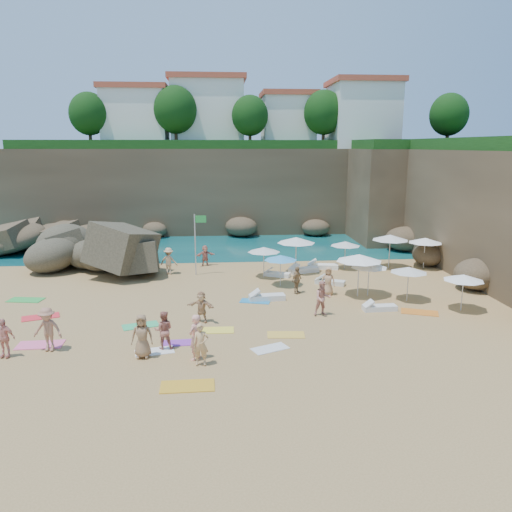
{
  "coord_description": "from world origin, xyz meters",
  "views": [
    {
      "loc": [
        -0.22,
        -25.26,
        8.28
      ],
      "look_at": [
        2.0,
        3.0,
        2.0
      ],
      "focal_mm": 35.0,
      "sensor_mm": 36.0,
      "label": 1
    }
  ],
  "objects": [
    {
      "name": "cliff_right",
      "position": [
        19.0,
        8.0,
        4.0
      ],
      "size": [
        8.0,
        30.0,
        8.0
      ],
      "primitive_type": "cube",
      "color": "brown",
      "rests_on": "ground"
    },
    {
      "name": "parasol_10",
      "position": [
        3.53,
        3.62,
        1.74
      ],
      "size": [
        2.0,
        2.0,
        1.89
      ],
      "color": "silver",
      "rests_on": "ground"
    },
    {
      "name": "person_lie_2",
      "position": [
        -3.27,
        -6.39,
        0.24
      ],
      "size": [
        0.92,
        1.79,
        0.47
      ],
      "primitive_type": "imported",
      "rotation": [
        0.0,
        0.0,
        -0.03
      ],
      "color": "#8F6947",
      "rests_on": "ground"
    },
    {
      "name": "parasol_8",
      "position": [
        10.06,
        0.13,
        1.73
      ],
      "size": [
        2.0,
        2.0,
        1.89
      ],
      "color": "silver",
      "rests_on": "ground"
    },
    {
      "name": "parasol_5",
      "position": [
        7.59,
        1.13,
        2.22
      ],
      "size": [
        2.56,
        2.56,
        2.42
      ],
      "color": "silver",
      "rests_on": "ground"
    },
    {
      "name": "rock_promontory",
      "position": [
        -11.0,
        16.0,
        0.0
      ],
      "size": [
        12.0,
        7.0,
        2.0
      ],
      "primitive_type": null,
      "color": "brown",
      "rests_on": "ground"
    },
    {
      "name": "lounger_5",
      "position": [
        8.04,
        -1.4,
        0.13
      ],
      "size": [
        1.76,
        0.66,
        0.27
      ],
      "primitive_type": "cube",
      "rotation": [
        0.0,
        0.0,
        0.05
      ],
      "color": "silver",
      "rests_on": "ground"
    },
    {
      "name": "clifftop_buildings",
      "position": [
        2.96,
        25.79,
        11.24
      ],
      "size": [
        28.48,
        9.48,
        7.0
      ],
      "color": "white",
      "rests_on": "cliff_back"
    },
    {
      "name": "parasol_1",
      "position": [
        2.71,
        5.66,
        1.81
      ],
      "size": [
        2.09,
        2.09,
        1.98
      ],
      "color": "silver",
      "rests_on": "ground"
    },
    {
      "name": "parasol_3",
      "position": [
        11.57,
        7.44,
        2.15
      ],
      "size": [
        2.48,
        2.48,
        2.35
      ],
      "color": "silver",
      "rests_on": "ground"
    },
    {
      "name": "parasol_11",
      "position": [
        12.19,
        -1.76,
        1.76
      ],
      "size": [
        2.02,
        2.02,
        1.91
      ],
      "color": "silver",
      "rests_on": "ground"
    },
    {
      "name": "towel_6",
      "position": [
        -1.94,
        -4.99,
        0.01
      ],
      "size": [
        1.5,
        0.81,
        0.03
      ],
      "primitive_type": "cube",
      "rotation": [
        0.0,
        0.0,
        0.06
      ],
      "color": "purple",
      "rests_on": "ground"
    },
    {
      "name": "person_stand_2",
      "position": [
        -3.44,
        6.96,
        0.88
      ],
      "size": [
        1.22,
        0.71,
        1.77
      ],
      "primitive_type": "imported",
      "rotation": [
        0.0,
        0.0,
        2.93
      ],
      "color": "tan",
      "rests_on": "ground"
    },
    {
      "name": "cliff_back",
      "position": [
        2.0,
        25.0,
        4.0
      ],
      "size": [
        44.0,
        8.0,
        8.0
      ],
      "primitive_type": "cube",
      "color": "brown",
      "rests_on": "ground"
    },
    {
      "name": "towel_3",
      "position": [
        -3.9,
        -2.73,
        0.01
      ],
      "size": [
        1.84,
        1.31,
        0.03
      ],
      "primitive_type": "cube",
      "rotation": [
        0.0,
        0.0,
        0.32
      ],
      "color": "#34B86D",
      "rests_on": "ground"
    },
    {
      "name": "person_stand_6",
      "position": [
        -1.16,
        -6.71,
        0.93
      ],
      "size": [
        0.75,
        0.81,
        1.86
      ],
      "primitive_type": "imported",
      "rotation": [
        0.0,
        0.0,
        4.1
      ],
      "color": "#F6A18B",
      "rests_on": "ground"
    },
    {
      "name": "rock_outcrop",
      "position": [
        -8.01,
        9.39,
        0.0
      ],
      "size": [
        9.6,
        8.46,
        3.19
      ],
      "primitive_type": null,
      "rotation": [
        0.0,
        0.0,
        0.37
      ],
      "color": "brown",
      "rests_on": "ground"
    },
    {
      "name": "cliff_corner",
      "position": [
        17.0,
        20.0,
        4.0
      ],
      "size": [
        10.0,
        12.0,
        8.0
      ],
      "primitive_type": "cube",
      "color": "brown",
      "rests_on": "ground"
    },
    {
      "name": "person_lie_4",
      "position": [
        -0.93,
        -7.29,
        0.2
      ],
      "size": [
        0.71,
        1.68,
        0.39
      ],
      "primitive_type": "imported",
      "rotation": [
        0.0,
        0.0,
        -0.07
      ],
      "color": "tan",
      "rests_on": "ground"
    },
    {
      "name": "towel_1",
      "position": [
        -7.82,
        -4.76,
        0.02
      ],
      "size": [
        1.92,
        1.0,
        0.03
      ],
      "primitive_type": "cube",
      "rotation": [
        0.0,
        0.0,
        0.03
      ],
      "color": "pink",
      "rests_on": "ground"
    },
    {
      "name": "flag_pole",
      "position": [
        -1.54,
        6.63,
        2.56
      ],
      "size": [
        0.78,
        0.08,
        4.01
      ],
      "color": "silver",
      "rests_on": "ground"
    },
    {
      "name": "parasol_0",
      "position": [
        4.95,
        6.74,
        2.2
      ],
      "size": [
        2.53,
        2.53,
        2.39
      ],
      "color": "silver",
      "rests_on": "ground"
    },
    {
      "name": "lounger_1",
      "position": [
        3.59,
        5.82,
        0.13
      ],
      "size": [
        1.79,
        1.23,
        0.27
      ],
      "primitive_type": "cube",
      "rotation": [
        0.0,
        0.0,
        -0.43
      ],
      "color": "white",
      "rests_on": "ground"
    },
    {
      "name": "parasol_7",
      "position": [
        13.91,
        7.12,
        1.97
      ],
      "size": [
        2.27,
        2.27,
        2.15
      ],
      "color": "silver",
      "rests_on": "ground"
    },
    {
      "name": "person_stand_5",
      "position": [
        -1.11,
        9.17,
        0.73
      ],
      "size": [
        1.4,
        0.8,
        1.46
      ],
      "primitive_type": "imported",
      "rotation": [
        0.0,
        0.0,
        0.32
      ],
      "color": "tan",
      "rests_on": "ground"
    },
    {
      "name": "lounger_4",
      "position": [
        6.59,
        3.63,
        0.14
      ],
      "size": [
        1.88,
        1.3,
        0.28
      ],
      "primitive_type": "cube",
      "rotation": [
        0.0,
        0.0,
        -0.44
      ],
      "color": "silver",
      "rests_on": "ground"
    },
    {
      "name": "towel_12",
      "position": [
        2.76,
        -4.42,
        0.01
      ],
      "size": [
        1.72,
        0.96,
        0.03
      ],
      "primitive_type": "cube",
      "rotation": [
        0.0,
        0.0,
        -0.08
      ],
      "color": "gold",
      "rests_on": "ground"
    },
    {
      "name": "lounger_0",
      "position": [
        5.5,
        6.71,
        0.16
      ],
      "size": [
        2.13,
        1.27,
        0.31
      ],
      "primitive_type": "cube",
      "rotation": [
        0.0,
        0.0,
        0.32
      ],
      "color": "white",
      "rests_on": "ground"
    },
    {
      "name": "ground",
      "position": [
        0.0,
        0.0,
        0.0
      ],
      "size": [
        120.0,
        120.0,
        0.0
      ],
      "primitive_type": "plane",
      "color": "tan",
      "rests_on": "ground"
    },
    {
      "name": "person_lie_3",
      "position": [
        -1.04,
        -2.44,
        0.2
      ],
      "size": [
        1.85,
        1.91,
        0.4
      ],
      "primitive_type": "imported",
      "rotation": [
        0.0,
        0.0,
        -0.4
      ],
      "color": "tan",
      "rests_on": "ground"
    },
    {
      "name": "towel_5",
      "position": [
        -2.88,
        -5.84,
        0.01
      ],
      "size": [
        1.7,
        1.1,
        0.03
      ],
      "primitive_type": "cube",
      "rotation": [
        0.0,
        0.0,
        0.22
      ],
      "color": "white",
      "rests_on": "ground"
    },
    {
      "name": "lounger_3",
      "position": [
        2.43,
        0.79,
        0.15
      ],
      "size": [
        2.01,
        0.82,
        0.3
      ],
      "primitive_type": "cube",
      "rotation": [
        0.0,
        0.0,
        0.09
      ],
      "color": "silver",
      "rests_on": "ground"
    },
    {
      "name": "clifftop_trees",
      "position": [
        4.78,
        19.52,
        11.26
      ],
      "size": [
        35.6,
        23.82,
        4.4
      ],
      "color": "#11380F",
      "rests_on": "ground"
    },
    {
      "name": "towel_8",
      "position": [
        1.77,
        0.6,
        0.01
      ],
      "size": [
        1.78,
        1.21,
        0.03
      ],
      "primitive_type": "cube",
      "rotation": [
        0.0,
        0.0,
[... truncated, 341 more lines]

